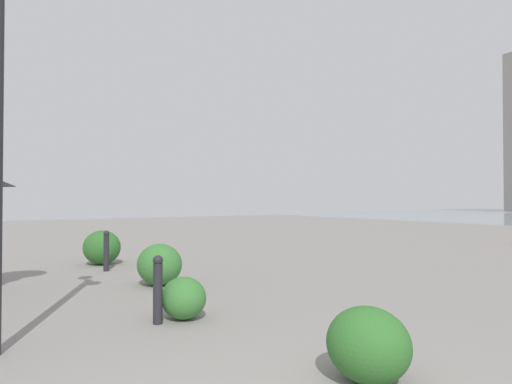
# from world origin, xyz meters

# --- Properties ---
(bollard_near) EXTENTS (0.13, 0.13, 0.87)m
(bollard_near) POSITION_xyz_m (3.74, -0.54, 0.45)
(bollard_near) COLOR #232328
(bollard_near) RESTS_ON ground
(bollard_mid) EXTENTS (0.13, 0.13, 0.90)m
(bollard_mid) POSITION_xyz_m (8.30, -1.04, 0.47)
(bollard_mid) COLOR #232328
(bollard_mid) RESTS_ON ground
(shrub_low) EXTENTS (0.76, 0.68, 0.65)m
(shrub_low) POSITION_xyz_m (1.05, -1.43, 0.32)
(shrub_low) COLOR #2D6628
(shrub_low) RESTS_ON ground
(shrub_round) EXTENTS (0.65, 0.58, 0.55)m
(shrub_round) POSITION_xyz_m (3.78, -0.90, 0.28)
(shrub_round) COLOR #387533
(shrub_round) RESTS_ON ground
(shrub_wide) EXTENTS (0.90, 0.81, 0.76)m
(shrub_wide) POSITION_xyz_m (6.14, -1.46, 0.38)
(shrub_wide) COLOR #387533
(shrub_wide) RESTS_ON ground
(shrub_tall) EXTENTS (0.97, 0.88, 0.83)m
(shrub_tall) POSITION_xyz_m (9.38, -1.20, 0.41)
(shrub_tall) COLOR #2D6628
(shrub_tall) RESTS_ON ground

